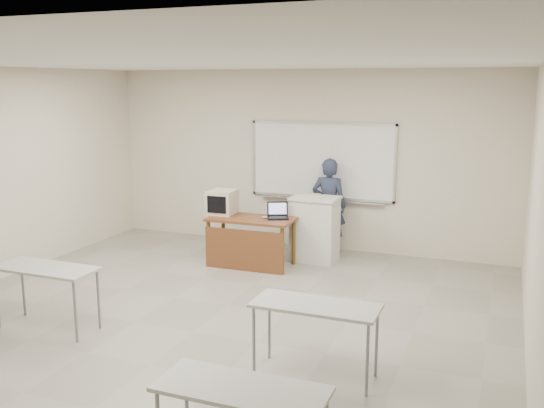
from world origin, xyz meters
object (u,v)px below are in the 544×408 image
at_px(whiteboard, 322,162).
at_px(podium, 315,229).
at_px(instructor_desk, 248,234).
at_px(crt_monitor, 222,202).
at_px(presenter, 329,206).
at_px(keyboard, 308,195).
at_px(mouse, 265,217).
at_px(laptop, 279,214).

relative_size(whiteboard, podium, 2.41).
height_order(whiteboard, instructor_desk, whiteboard).
distance_m(whiteboard, podium, 1.24).
height_order(instructor_desk, crt_monitor, crt_monitor).
bearing_deg(presenter, podium, 81.85).
bearing_deg(instructor_desk, crt_monitor, 155.59).
relative_size(instructor_desk, presenter, 0.83).
bearing_deg(presenter, keyboard, 64.16).
relative_size(crt_monitor, keyboard, 1.11).
bearing_deg(mouse, keyboard, 69.88).
height_order(podium, presenter, presenter).
height_order(keyboard, presenter, presenter).
relative_size(laptop, presenter, 0.20).
height_order(crt_monitor, keyboard, crt_monitor).
height_order(podium, crt_monitor, crt_monitor).
bearing_deg(whiteboard, presenter, -47.59).
bearing_deg(laptop, whiteboard, 52.35).
bearing_deg(keyboard, presenter, 49.82).
relative_size(whiteboard, presenter, 1.57).
bearing_deg(podium, whiteboard, 101.14).
xyz_separation_m(podium, crt_monitor, (-1.38, -0.47, 0.42)).
distance_m(podium, keyboard, 0.55).
bearing_deg(presenter, mouse, 56.30).
distance_m(crt_monitor, mouse, 0.77).
relative_size(crt_monitor, laptop, 1.44).
relative_size(laptop, keyboard, 0.77).
xyz_separation_m(podium, keyboard, (-0.15, 0.08, 0.52)).
distance_m(crt_monitor, keyboard, 1.35).
bearing_deg(presenter, instructor_desk, 53.18).
xyz_separation_m(podium, presenter, (0.06, 0.55, 0.27)).
relative_size(podium, crt_monitor, 2.25).
relative_size(instructor_desk, mouse, 14.27).
xyz_separation_m(whiteboard, presenter, (0.20, -0.21, -0.69)).
height_order(crt_monitor, laptop, crt_monitor).
height_order(podium, keyboard, keyboard).
relative_size(whiteboard, instructor_desk, 1.89).
distance_m(whiteboard, keyboard, 0.82).
distance_m(laptop, presenter, 1.12).
bearing_deg(podium, instructor_desk, -138.00).
height_order(mouse, presenter, presenter).
bearing_deg(podium, mouse, -137.42).
relative_size(crt_monitor, presenter, 0.29).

